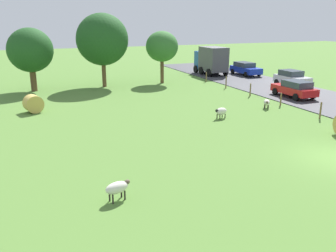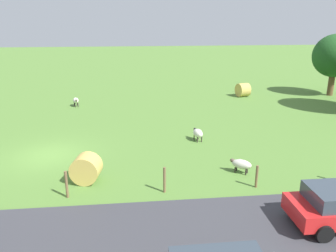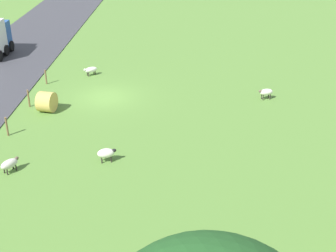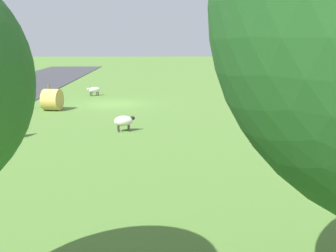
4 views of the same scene
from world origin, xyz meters
TOP-DOWN VIEW (x-y plane):
  - ground_plane at (0.00, 0.00)m, footprint 160.00×160.00m
  - sheep_0 at (-11.44, -0.13)m, footprint 1.13×0.71m
  - sheep_1 at (-1.46, 8.94)m, footprint 1.10×0.73m
  - sheep_2 at (1.95, -4.43)m, footprint 1.13×1.01m
  - sheep_3 at (3.46, 10.21)m, footprint 0.96×1.10m
  - hay_bale_1 at (3.58, 2.55)m, footprint 1.26×1.53m
  - fence_post_0 at (5.03, -2.41)m, footprint 0.12×0.12m
  - fence_post_1 at (5.03, 1.87)m, footprint 0.12×0.12m
  - fence_post_2 at (5.03, 6.15)m, footprint 0.12×0.12m

SIDE VIEW (x-z plane):
  - ground_plane at x=0.00m, z-range 0.00..0.00m
  - sheep_2 at x=1.95m, z-range 0.12..0.82m
  - sheep_3 at x=3.46m, z-range 0.12..0.85m
  - sheep_1 at x=-1.46m, z-range 0.13..0.91m
  - sheep_0 at x=-11.44m, z-range 0.15..0.93m
  - fence_post_0 at x=5.03m, z-range 0.00..1.15m
  - fence_post_2 at x=5.03m, z-range 0.00..1.22m
  - fence_post_1 at x=5.03m, z-range 0.00..1.25m
  - hay_bale_1 at x=3.58m, z-range 0.00..1.37m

